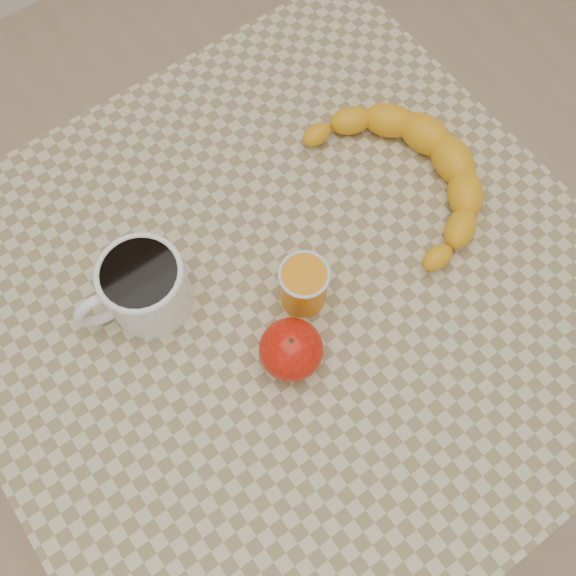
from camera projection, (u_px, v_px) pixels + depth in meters
ground at (288, 413)px, 1.51m from camera, size 3.00×3.00×0.00m
table at (288, 317)px, 0.89m from camera, size 0.80×0.80×0.75m
coffee_mug at (143, 286)px, 0.76m from camera, size 0.15×0.12×0.09m
orange_juice_glass at (304, 285)px, 0.78m from camera, size 0.06×0.06×0.07m
apple at (291, 350)px, 0.75m from camera, size 0.09×0.09×0.07m
banana at (407, 175)px, 0.85m from camera, size 0.30×0.37×0.05m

